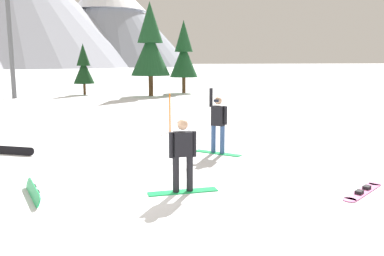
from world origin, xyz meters
TOP-DOWN VIEW (x-y plane):
  - ground_plane at (0.00, 0.00)m, footprint 800.00×800.00m
  - snowboarder_foreground at (1.28, -0.52)m, footprint 1.61×0.38m
  - snowboarder_midground at (3.48, 2.84)m, footprint 1.26×1.37m
  - loose_snowboard_near_right at (5.19, -1.79)m, footprint 1.72×1.12m
  - loose_snowboard_far_spare at (-1.92, 0.18)m, footprint 0.43×1.69m
  - loose_snowboard_near_left at (-2.85, 4.80)m, footprint 1.50×1.02m
  - trail_marker_pole at (3.05, 7.17)m, footprint 0.06×0.06m
  - pine_tree_leaning at (6.15, 25.00)m, footprint 3.32×3.32m
  - pine_tree_tall at (0.79, 28.00)m, footprint 1.83×1.83m
  - pine_tree_young at (9.80, 27.28)m, footprint 2.61×2.61m
  - ski_lift_tower at (-4.79, 26.14)m, footprint 3.09×0.36m
  - peak_east_ridge at (26.70, 223.14)m, footprint 91.31×91.31m

SIDE VIEW (x-z plane):
  - ground_plane at x=0.00m, z-range 0.00..0.00m
  - loose_snowboard_near_right at x=5.19m, z-range -0.02..0.07m
  - loose_snowboard_far_spare at x=-1.92m, z-range 0.00..0.26m
  - loose_snowboard_near_left at x=-2.85m, z-range 0.00..0.26m
  - trail_marker_pole at x=3.05m, z-range 0.00..1.62m
  - snowboarder_foreground at x=1.28m, z-range 0.04..1.72m
  - snowboarder_midground at x=3.48m, z-range -0.05..2.05m
  - pine_tree_tall at x=0.79m, z-range 0.20..4.68m
  - pine_tree_young at x=9.80m, z-range 0.30..6.98m
  - pine_tree_leaning at x=6.15m, z-range 0.36..8.23m
  - ski_lift_tower at x=-4.79m, z-range 0.67..10.52m
  - peak_east_ridge at x=26.70m, z-range 1.13..51.38m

